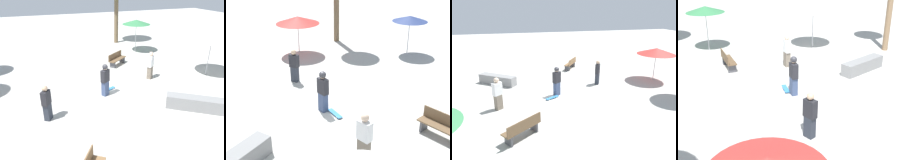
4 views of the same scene
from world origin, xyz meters
TOP-DOWN VIEW (x-y plane):
  - ground_plane at (0.00, 0.00)m, footprint 60.00×60.00m
  - skater_main at (0.01, 0.17)m, footprint 0.45×0.50m
  - skateboard at (0.44, -0.17)m, footprint 0.54×0.80m
  - concrete_ledge at (-2.66, -3.13)m, footprint 1.94×2.37m
  - bench_near at (3.84, -1.96)m, footprint 1.31×1.54m
  - shade_umbrella_white at (0.38, -6.47)m, footprint 2.49×2.49m
  - shade_umbrella_green at (6.14, -4.47)m, footprint 2.15×2.15m
  - bystander_watching at (-1.17, 3.07)m, footprint 0.48×0.43m
  - bystander_far at (1.06, -2.94)m, footprint 0.47×0.50m

SIDE VIEW (x-z plane):
  - ground_plane at x=0.00m, z-range 0.00..0.00m
  - skateboard at x=0.44m, z-range 0.02..0.09m
  - concrete_ledge at x=-2.66m, z-range 0.00..0.60m
  - bench_near at x=3.84m, z-range 0.00..0.85m
  - bystander_watching at x=-1.17m, z-range 0.00..1.55m
  - bystander_far at x=1.06m, z-range 0.00..1.61m
  - skater_main at x=0.01m, z-range 0.06..1.71m
  - shade_umbrella_white at x=0.38m, z-range 1.07..3.61m
  - shade_umbrella_green at x=6.14m, z-range 1.09..3.64m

